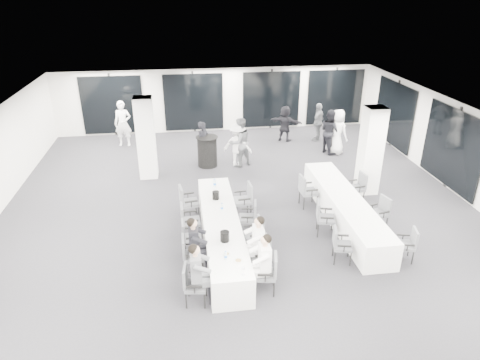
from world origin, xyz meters
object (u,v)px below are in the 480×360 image
object	(u,v)px
chair_main_left_far	(187,200)
ice_bucket_near	(225,236)
cocktail_table	(207,151)
chair_side_right_far	(358,186)
banquet_table_main	(222,232)
chair_main_left_fourth	(188,219)
standing_guest_a	(204,141)
banquet_table_side	(344,209)
chair_side_left_mid	(323,216)
chair_main_right_near	(269,271)
standing_guest_b	(239,139)
chair_main_left_mid	(189,236)
chair_side_left_near	(340,243)
standing_guest_d	(318,119)
chair_main_right_fourth	(250,215)
standing_guest_e	(338,129)
standing_guest_f	(285,121)
standing_guest_c	(237,142)
chair_side_left_far	(306,189)
chair_side_right_near	(408,243)
chair_main_left_near	(192,282)
ice_bucket_far	(216,195)
chair_side_right_mid	(380,210)
chair_main_right_far	(245,198)
standing_guest_h	(330,129)
chair_main_right_mid	(256,232)
chair_main_left_second	(190,253)
standing_guest_g	(123,121)
chair_main_right_second	(262,252)

from	to	relation	value
chair_main_left_far	ice_bucket_near	bearing A→B (deg)	9.24
cocktail_table	chair_side_right_far	xyz separation A→B (m)	(4.36, -3.47, -0.04)
banquet_table_main	chair_main_left_fourth	xyz separation A→B (m)	(-0.83, 0.48, 0.17)
standing_guest_a	banquet_table_side	bearing A→B (deg)	-98.46
chair_main_left_fourth	banquet_table_side	bearing A→B (deg)	90.88
banquet_table_main	cocktail_table	size ratio (longest dim) A/B	4.46
chair_main_left_fourth	cocktail_table	bearing A→B (deg)	167.16
chair_side_left_mid	ice_bucket_near	distance (m)	2.99
chair_main_right_near	standing_guest_b	size ratio (longest dim) A/B	0.45
chair_main_left_mid	chair_main_left_far	distance (m)	1.81
chair_side_left_near	standing_guest_d	xyz separation A→B (m)	(2.15, 8.58, 0.41)
chair_main_right_fourth	standing_guest_e	world-z (taller)	standing_guest_e
standing_guest_d	standing_guest_f	xyz separation A→B (m)	(-1.41, 0.13, -0.06)
chair_side_left_mid	standing_guest_a	world-z (taller)	standing_guest_a
chair_main_left_fourth	standing_guest_e	xyz separation A→B (m)	(5.97, 5.42, 0.45)
chair_side_right_far	standing_guest_c	size ratio (longest dim) A/B	0.50
chair_main_left_fourth	chair_main_left_mid	bearing A→B (deg)	-2.51
chair_side_left_near	chair_side_left_mid	distance (m)	1.26
chair_side_left_far	standing_guest_a	distance (m)	4.68
chair_side_right_near	standing_guest_e	size ratio (longest dim) A/B	0.43
chair_side_right_near	standing_guest_d	distance (m)	8.79
chair_main_left_near	standing_guest_d	bearing A→B (deg)	157.37
standing_guest_c	chair_side_left_far	bearing A→B (deg)	136.11
banquet_table_main	banquet_table_side	distance (m)	3.64
chair_main_right_near	ice_bucket_far	size ratio (longest dim) A/B	4.13
chair_main_left_near	chair_side_right_mid	xyz separation A→B (m)	(5.21, 2.36, 0.00)
ice_bucket_far	banquet_table_main	bearing A→B (deg)	-88.19
ice_bucket_near	standing_guest_f	bearing A→B (deg)	67.93
banquet_table_side	chair_side_left_near	bearing A→B (deg)	-113.97
chair_main_right_far	standing_guest_c	distance (m)	3.71
ice_bucket_near	standing_guest_h	bearing A→B (deg)	55.00
ice_bucket_far	standing_guest_h	bearing A→B (deg)	44.71
chair_main_left_mid	chair_main_left_far	size ratio (longest dim) A/B	0.92
chair_side_right_mid	chair_main_right_near	bearing A→B (deg)	107.97
chair_main_right_mid	chair_main_left_second	bearing A→B (deg)	103.32
chair_side_right_near	standing_guest_e	world-z (taller)	standing_guest_e
cocktail_table	chair_main_left_far	distance (m)	3.89
cocktail_table	chair_main_right_near	world-z (taller)	cocktail_table
chair_main_left_fourth	ice_bucket_far	size ratio (longest dim) A/B	4.33
standing_guest_e	chair_side_left_mid	bearing A→B (deg)	122.58
ice_bucket_near	standing_guest_b	bearing A→B (deg)	78.93
chair_main_right_mid	chair_side_left_mid	xyz separation A→B (m)	(1.90, 0.50, 0.04)
chair_main_left_mid	standing_guest_a	bearing A→B (deg)	170.25
chair_main_left_second	chair_main_right_mid	world-z (taller)	chair_main_left_second
cocktail_table	standing_guest_d	distance (m)	5.34
chair_main_left_second	standing_guest_f	size ratio (longest dim) A/B	0.55
standing_guest_d	standing_guest_g	world-z (taller)	standing_guest_g
banquet_table_side	chair_main_right_second	xyz separation A→B (m)	(-2.73, -1.95, 0.13)
chair_main_left_far	chair_main_right_near	xyz separation A→B (m)	(1.67, -3.48, -0.04)
chair_main_right_second	chair_side_right_mid	xyz separation A→B (m)	(3.55, 1.45, 0.02)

